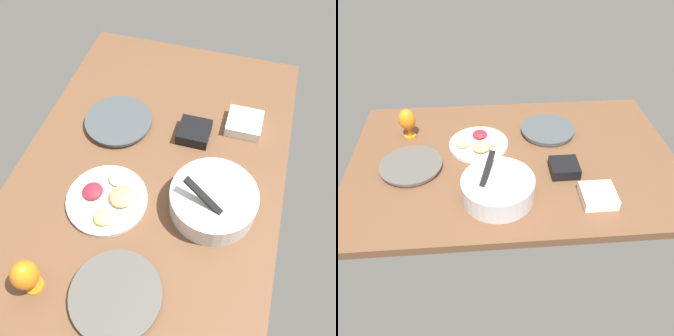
{
  "view_description": "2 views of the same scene",
  "coord_description": "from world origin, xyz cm",
  "views": [
    {
      "loc": [
        77.59,
        29.52,
        119.84
      ],
      "look_at": [
        -1.15,
        7.28,
        3.64
      ],
      "focal_mm": 39.57,
      "sensor_mm": 36.0,
      "label": 1
    },
    {
      "loc": [
        14.34,
        136.3,
        108.7
      ],
      "look_at": [
        4.66,
        12.07,
        3.64
      ],
      "focal_mm": 37.84,
      "sensor_mm": 36.0,
      "label": 2
    }
  ],
  "objects": [
    {
      "name": "fruit_platter",
      "position": [
        16.69,
        -10.62,
        1.67
      ],
      "size": [
        30.11,
        30.11,
        5.31
      ],
      "color": "silver",
      "rests_on": "ground_plane"
    },
    {
      "name": "dinner_plate_left",
      "position": [
        -20.34,
        -20.18,
        1.52
      ],
      "size": [
        28.64,
        28.64,
        2.93
      ],
      "color": "silver",
      "rests_on": "ground_plane"
    },
    {
      "name": "square_bowl_white",
      "position": [
        -33.29,
        31.92,
        2.59
      ],
      "size": [
        14.57,
        14.57,
        4.65
      ],
      "color": "white",
      "rests_on": "ground_plane"
    },
    {
      "name": "dinner_plate_right",
      "position": [
        49.09,
        4.36,
        1.42
      ],
      "size": [
        29.59,
        29.59,
        2.73
      ],
      "color": "silver",
      "rests_on": "ground_plane"
    },
    {
      "name": "hurricane_glass_orange",
      "position": [
        53.04,
        -22.13,
        10.1
      ],
      "size": [
        8.51,
        8.51,
        16.31
      ],
      "color": "orange",
      "rests_on": "ground_plane"
    },
    {
      "name": "ground_plane",
      "position": [
        0.0,
        0.0,
        -2.0
      ],
      "size": [
        160.0,
        104.0,
        4.0
      ],
      "primitive_type": "cube",
      "color": "brown"
    },
    {
      "name": "mixing_bowl",
      "position": [
        9.22,
        26.94,
        5.44
      ],
      "size": [
        31.26,
        31.26,
        17.93
      ],
      "color": "silver",
      "rests_on": "ground_plane"
    },
    {
      "name": "square_bowl_black",
      "position": [
        -22.57,
        12.6,
        2.82
      ],
      "size": [
        13.04,
        13.04,
        5.06
      ],
      "color": "black",
      "rests_on": "ground_plane"
    }
  ]
}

